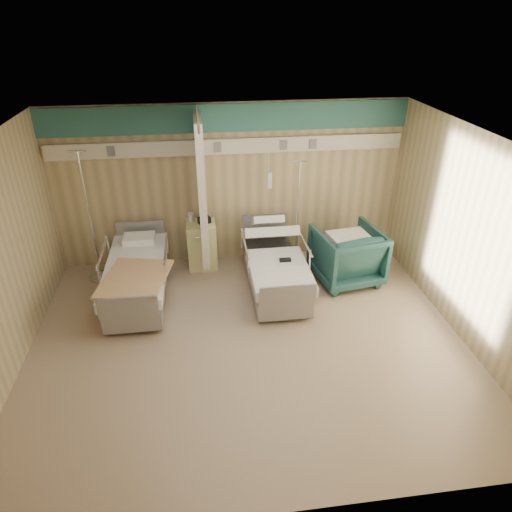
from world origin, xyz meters
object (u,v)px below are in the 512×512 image
Objects in this scene: iv_stand_right at (296,245)px; iv_stand_left at (97,254)px; bedside_cabinet at (202,245)px; visitor_armchair at (347,255)px; bed_right at (275,272)px; bed_left at (138,281)px.

iv_stand_right is 3.42m from iv_stand_left.
bedside_cabinet is 0.44× the size of iv_stand_right.
visitor_armchair is 0.54× the size of iv_stand_right.
bed_right is at bearing -38.05° from bedside_cabinet.
iv_stand_right is at bearing 14.84° from bed_left.
bedside_cabinet is (-1.15, 0.90, 0.11)m from bed_right.
bed_right is 1.00× the size of bed_left.
visitor_armchair is 4.20m from iv_stand_left.
iv_stand_right is at bearing 55.05° from bed_right.
bedside_cabinet is (1.05, 0.90, 0.11)m from bed_left.
iv_stand_right reaches higher than bed_right.
iv_stand_left reaches higher than bed_right.
bed_left is at bearing -139.40° from bedside_cabinet.
iv_stand_right is at bearing -49.11° from visitor_armchair.
bed_left is 3.44m from visitor_armchair.
bed_right is at bearing -4.67° from visitor_armchair.
visitor_armchair is at bearing -18.22° from bedside_cabinet.
iv_stand_right is (1.65, -0.18, -0.03)m from bedside_cabinet.
bed_right is 2.54× the size of bedside_cabinet.
visitor_armchair is at bearing 5.26° from bed_right.
visitor_armchair is (3.44, 0.11, 0.16)m from bed_left.
bedside_cabinet is at bearing 141.95° from bed_right.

